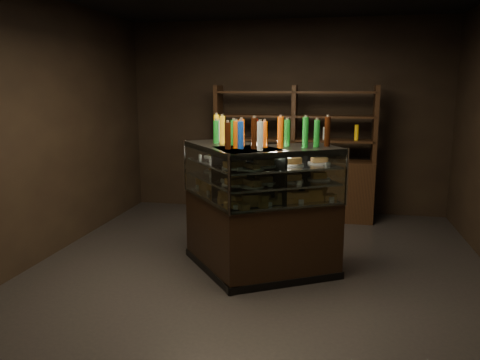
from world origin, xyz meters
TOP-DOWN VIEW (x-y plane):
  - ground at (0.00, 0.00)m, footprint 5.00×5.00m
  - room_shell at (0.00, 0.00)m, footprint 5.02×5.02m
  - display_case at (-0.04, -0.23)m, footprint 1.84×1.39m
  - food_display at (-0.05, -0.23)m, footprint 1.49×1.02m
  - bottles_top at (-0.04, -0.23)m, footprint 1.32×0.88m
  - potted_conifer at (0.72, 0.08)m, footprint 0.32×0.32m
  - back_shelving at (0.17, 2.05)m, footprint 2.38×0.43m

SIDE VIEW (x-z plane):
  - ground at x=0.00m, z-range 0.00..0.00m
  - potted_conifer at x=0.72m, z-range 0.05..0.74m
  - display_case at x=-0.04m, z-range -0.23..1.16m
  - back_shelving at x=0.17m, z-range -0.39..1.61m
  - food_display at x=-0.05m, z-range 0.82..1.25m
  - bottles_top at x=-0.04m, z-range 1.36..1.66m
  - room_shell at x=0.00m, z-range 0.44..3.45m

